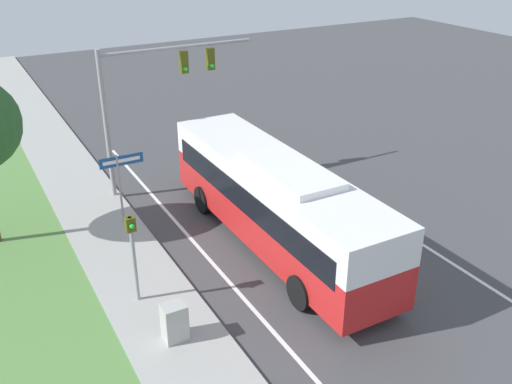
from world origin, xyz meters
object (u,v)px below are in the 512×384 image
street_sign (121,175)px  utility_cabinet (175,322)px  pedestrian_signal (133,246)px  signal_gantry (152,88)px  bus (275,198)px

street_sign → utility_cabinet: 7.43m
pedestrian_signal → utility_cabinet: size_ratio=2.66×
street_sign → utility_cabinet: bearing=-96.6°
signal_gantry → bus: bearing=-73.8°
signal_gantry → street_sign: size_ratio=2.28×
pedestrian_signal → utility_cabinet: pedestrian_signal is taller
signal_gantry → street_sign: (-2.33, -2.58, -2.39)m
bus → pedestrian_signal: bus is taller
signal_gantry → pedestrian_signal: size_ratio=2.22×
bus → signal_gantry: 7.38m
signal_gantry → pedestrian_signal: bearing=-114.9°
bus → utility_cabinet: bus is taller
pedestrian_signal → street_sign: (1.18, 5.00, 0.05)m
bus → pedestrian_signal: (-5.44, -0.94, 0.15)m
street_sign → utility_cabinet: size_ratio=2.59×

